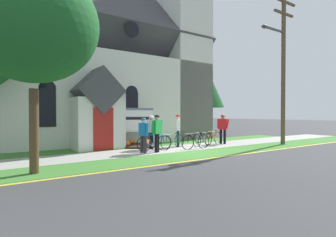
{
  "coord_description": "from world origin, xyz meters",
  "views": [
    {
      "loc": [
        -7.83,
        -9.65,
        1.79
      ],
      "look_at": [
        1.22,
        3.5,
        1.51
      ],
      "focal_mm": 28.26,
      "sensor_mm": 36.0,
      "label": 1
    }
  ],
  "objects_px": {
    "cyclist_in_orange_jersey": "(143,133)",
    "utility_pole": "(282,60)",
    "church_sign": "(135,121)",
    "bicycle_red": "(213,138)",
    "bicycle_yellow": "(203,139)",
    "cyclist_in_red_jersey": "(178,128)",
    "bicycle_orange": "(154,143)",
    "cyclist_in_yellow_jersey": "(223,127)",
    "roadside_conifer": "(202,82)",
    "bicycle_silver": "(196,141)",
    "bicycle_black": "(173,141)",
    "cyclist_in_green_jersey": "(151,129)",
    "cyclist_in_blue_jersey": "(157,130)",
    "verge_sapling": "(33,25)"
  },
  "relations": [
    {
      "from": "bicycle_red",
      "to": "cyclist_in_yellow_jersey",
      "type": "xyz_separation_m",
      "value": [
        0.54,
        -0.25,
        0.65
      ]
    },
    {
      "from": "bicycle_orange",
      "to": "cyclist_in_yellow_jersey",
      "type": "height_order",
      "value": "cyclist_in_yellow_jersey"
    },
    {
      "from": "cyclist_in_orange_jersey",
      "to": "utility_pole",
      "type": "xyz_separation_m",
      "value": [
        8.36,
        -1.59,
        4.02
      ]
    },
    {
      "from": "bicycle_silver",
      "to": "utility_pole",
      "type": "distance_m",
      "value": 7.23
    },
    {
      "from": "cyclist_in_blue_jersey",
      "to": "roadside_conifer",
      "type": "height_order",
      "value": "roadside_conifer"
    },
    {
      "from": "church_sign",
      "to": "bicycle_orange",
      "type": "bearing_deg",
      "value": -93.29
    },
    {
      "from": "bicycle_orange",
      "to": "cyclist_in_orange_jersey",
      "type": "bearing_deg",
      "value": -155.11
    },
    {
      "from": "cyclist_in_red_jersey",
      "to": "cyclist_in_yellow_jersey",
      "type": "xyz_separation_m",
      "value": [
        2.95,
        -0.49,
        -0.01
      ]
    },
    {
      "from": "bicycle_silver",
      "to": "utility_pole",
      "type": "bearing_deg",
      "value": -13.82
    },
    {
      "from": "bicycle_red",
      "to": "cyclist_in_blue_jersey",
      "type": "xyz_separation_m",
      "value": [
        -4.56,
        -1.01,
        0.66
      ]
    },
    {
      "from": "bicycle_black",
      "to": "cyclist_in_yellow_jersey",
      "type": "relative_size",
      "value": 0.98
    },
    {
      "from": "cyclist_in_yellow_jersey",
      "to": "church_sign",
      "type": "bearing_deg",
      "value": 156.64
    },
    {
      "from": "cyclist_in_red_jersey",
      "to": "verge_sapling",
      "type": "distance_m",
      "value": 8.67
    },
    {
      "from": "utility_pole",
      "to": "roadside_conifer",
      "type": "distance_m",
      "value": 7.72
    },
    {
      "from": "cyclist_in_blue_jersey",
      "to": "roadside_conifer",
      "type": "relative_size",
      "value": 0.27
    },
    {
      "from": "bicycle_orange",
      "to": "cyclist_in_yellow_jersey",
      "type": "xyz_separation_m",
      "value": [
        4.9,
        0.19,
        0.65
      ]
    },
    {
      "from": "bicycle_black",
      "to": "bicycle_red",
      "type": "relative_size",
      "value": 1.01
    },
    {
      "from": "bicycle_red",
      "to": "cyclist_in_orange_jersey",
      "type": "height_order",
      "value": "cyclist_in_orange_jersey"
    },
    {
      "from": "bicycle_yellow",
      "to": "utility_pole",
      "type": "relative_size",
      "value": 0.2
    },
    {
      "from": "bicycle_yellow",
      "to": "utility_pole",
      "type": "height_order",
      "value": "utility_pole"
    },
    {
      "from": "bicycle_black",
      "to": "utility_pole",
      "type": "height_order",
      "value": "utility_pole"
    },
    {
      "from": "church_sign",
      "to": "bicycle_black",
      "type": "relative_size",
      "value": 1.31
    },
    {
      "from": "cyclist_in_yellow_jersey",
      "to": "verge_sapling",
      "type": "xyz_separation_m",
      "value": [
        -10.42,
        -2.3,
        3.41
      ]
    },
    {
      "from": "bicycle_orange",
      "to": "roadside_conifer",
      "type": "xyz_separation_m",
      "value": [
        8.2,
        5.71,
        4.04
      ]
    },
    {
      "from": "bicycle_orange",
      "to": "roadside_conifer",
      "type": "relative_size",
      "value": 0.26
    },
    {
      "from": "bicycle_silver",
      "to": "bicycle_red",
      "type": "xyz_separation_m",
      "value": [
        2.25,
        1.07,
        -0.01
      ]
    },
    {
      "from": "cyclist_in_blue_jersey",
      "to": "bicycle_silver",
      "type": "bearing_deg",
      "value": -1.44
    },
    {
      "from": "cyclist_in_red_jersey",
      "to": "bicycle_red",
      "type": "bearing_deg",
      "value": -5.65
    },
    {
      "from": "utility_pole",
      "to": "roadside_conifer",
      "type": "height_order",
      "value": "utility_pole"
    },
    {
      "from": "cyclist_in_orange_jersey",
      "to": "utility_pole",
      "type": "bearing_deg",
      "value": -10.77
    },
    {
      "from": "cyclist_in_orange_jersey",
      "to": "cyclist_in_green_jersey",
      "type": "bearing_deg",
      "value": 44.21
    },
    {
      "from": "bicycle_red",
      "to": "utility_pole",
      "type": "bearing_deg",
      "value": -36.96
    },
    {
      "from": "verge_sapling",
      "to": "bicycle_yellow",
      "type": "bearing_deg",
      "value": 14.2
    },
    {
      "from": "church_sign",
      "to": "bicycle_orange",
      "type": "distance_m",
      "value": 2.47
    },
    {
      "from": "bicycle_black",
      "to": "verge_sapling",
      "type": "bearing_deg",
      "value": -160.73
    },
    {
      "from": "church_sign",
      "to": "bicycle_red",
      "type": "bearing_deg",
      "value": -23.15
    },
    {
      "from": "bicycle_silver",
      "to": "cyclist_in_orange_jersey",
      "type": "bearing_deg",
      "value": 175.07
    },
    {
      "from": "cyclist_in_yellow_jersey",
      "to": "bicycle_red",
      "type": "bearing_deg",
      "value": 154.95
    },
    {
      "from": "church_sign",
      "to": "cyclist_in_blue_jersey",
      "type": "distance_m",
      "value": 2.86
    },
    {
      "from": "church_sign",
      "to": "bicycle_silver",
      "type": "distance_m",
      "value": 3.64
    },
    {
      "from": "cyclist_in_blue_jersey",
      "to": "utility_pole",
      "type": "xyz_separation_m",
      "value": [
        7.75,
        -1.4,
        3.91
      ]
    },
    {
      "from": "bicycle_yellow",
      "to": "cyclist_in_red_jersey",
      "type": "xyz_separation_m",
      "value": [
        -1.29,
        0.58,
        0.67
      ]
    },
    {
      "from": "cyclist_in_red_jersey",
      "to": "utility_pole",
      "type": "xyz_separation_m",
      "value": [
        5.6,
        -2.64,
        3.91
      ]
    },
    {
      "from": "bicycle_black",
      "to": "bicycle_red",
      "type": "bearing_deg",
      "value": 3.24
    },
    {
      "from": "bicycle_silver",
      "to": "cyclist_in_orange_jersey",
      "type": "distance_m",
      "value": 2.98
    },
    {
      "from": "church_sign",
      "to": "bicycle_red",
      "type": "relative_size",
      "value": 1.32
    },
    {
      "from": "cyclist_in_red_jersey",
      "to": "utility_pole",
      "type": "bearing_deg",
      "value": -25.25
    },
    {
      "from": "cyclist_in_yellow_jersey",
      "to": "cyclist_in_red_jersey",
      "type": "bearing_deg",
      "value": 170.54
    },
    {
      "from": "bicycle_yellow",
      "to": "roadside_conifer",
      "type": "bearing_deg",
      "value": 48.5
    },
    {
      "from": "cyclist_in_orange_jersey",
      "to": "cyclist_in_blue_jersey",
      "type": "bearing_deg",
      "value": -17.71
    }
  ]
}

